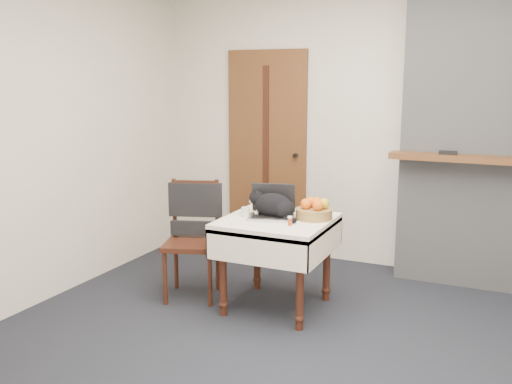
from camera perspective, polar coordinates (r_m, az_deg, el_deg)
ground at (r=3.75m, az=5.87°, el=-16.11°), size 4.50×4.50×0.00m
room_shell at (r=3.78m, az=8.76°, el=11.75°), size 4.52×4.01×2.61m
door at (r=5.66m, az=1.10°, el=3.90°), size 0.82×0.10×2.00m
chimney at (r=5.03m, az=23.04°, el=5.51°), size 1.62×0.48×2.60m
side_table at (r=4.28m, az=2.10°, el=-4.14°), size 0.78×0.78×0.70m
laptop at (r=4.28m, az=1.60°, el=-1.73°), size 0.39×0.36×0.25m
cat at (r=4.25m, az=1.82°, el=-1.40°), size 0.43×0.22×0.21m
cream_jar at (r=4.30m, az=-1.03°, el=-2.00°), size 0.06×0.06×0.07m
pill_bottle at (r=4.05m, az=3.41°, el=-2.88°), size 0.03×0.03×0.07m
fruit_basket at (r=4.26m, az=5.85°, el=-1.85°), size 0.27×0.27×0.15m
desk_clutter at (r=4.24m, az=4.33°, el=-2.67°), size 0.14×0.10×0.01m
chair at (r=4.60m, az=-6.24°, el=-3.03°), size 0.53×0.52×0.93m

